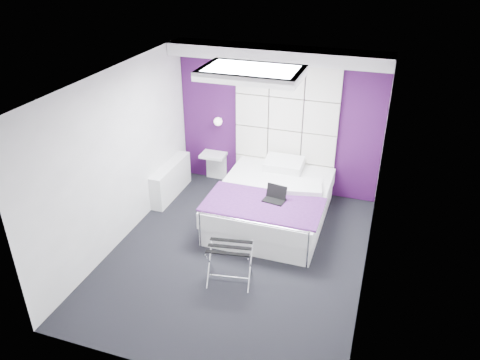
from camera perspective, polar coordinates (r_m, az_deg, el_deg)
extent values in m
plane|color=black|center=(6.96, -0.33, -9.02)|extent=(4.40, 4.40, 0.00)
plane|color=white|center=(5.79, -0.39, 12.05)|extent=(4.40, 4.40, 0.00)
plane|color=silver|center=(8.20, 4.66, 7.24)|extent=(3.60, 0.00, 3.60)
plane|color=silver|center=(7.00, -14.45, 2.67)|extent=(0.00, 4.40, 4.40)
plane|color=silver|center=(6.00, 16.15, -2.00)|extent=(0.00, 4.40, 4.40)
cube|color=#3A0F43|center=(8.19, 4.65, 7.21)|extent=(3.58, 0.02, 2.58)
cube|color=white|center=(7.62, 4.53, 15.08)|extent=(3.58, 0.50, 0.20)
sphere|color=white|center=(8.40, -2.60, 7.23)|extent=(0.15, 0.15, 0.15)
cube|color=white|center=(8.39, -8.41, 0.01)|extent=(0.22, 1.20, 0.60)
cube|color=white|center=(7.66, 3.83, -3.87)|extent=(1.67, 2.08, 0.31)
cube|color=white|center=(7.51, 3.90, -2.01)|extent=(1.71, 2.12, 0.26)
cube|color=#3D144B|center=(7.00, 2.82, -3.01)|extent=(1.77, 0.94, 0.03)
cube|color=white|center=(8.66, -3.27, 3.07)|extent=(0.45, 0.35, 0.05)
cube|color=black|center=(6.16, -1.29, -8.15)|extent=(0.57, 0.42, 0.01)
cube|color=black|center=(7.07, 4.18, -2.48)|extent=(0.32, 0.22, 0.02)
cube|color=black|center=(7.11, 4.44, -1.25)|extent=(0.32, 0.01, 0.21)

